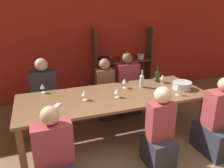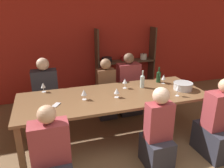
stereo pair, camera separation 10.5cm
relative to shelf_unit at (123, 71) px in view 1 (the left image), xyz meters
The scene contains 19 objects.
wall_back_red 1.14m from the shelf_unit, 166.07° to the left, with size 8.80×0.06×2.70m.
shelf_unit is the anchor object (origin of this frame).
dining_table 2.04m from the shelf_unit, 116.55° to the right, with size 2.95×1.09×0.77m.
mixing_bowl 1.98m from the shelf_unit, 82.32° to the right, with size 0.32×0.32×0.12m.
wine_bottle_green 1.52m from the shelf_unit, 87.66° to the right, with size 0.08×0.08×0.29m.
wine_bottle_dark 1.71m from the shelf_unit, 101.70° to the right, with size 0.07×0.07×0.30m.
wine_glass_red_a 2.14m from the shelf_unit, 115.10° to the right, with size 0.08×0.08×0.15m.
wine_glass_white_a 2.34m from the shelf_unit, 126.87° to the right, with size 0.08×0.08×0.16m.
wine_glass_red_b 2.40m from the shelf_unit, 145.52° to the right, with size 0.07×0.07×0.16m.
wine_glass_empty_a 2.18m from the shelf_unit, 89.48° to the right, with size 0.07×0.07×0.19m.
wine_glass_red_c 1.74m from the shelf_unit, 111.87° to the right, with size 0.08×0.08×0.17m.
wine_glass_white_b 1.62m from the shelf_unit, 86.01° to the right, with size 0.07×0.07×0.16m.
cell_phone 2.65m from the shelf_unit, 133.16° to the right, with size 0.14×0.16×0.01m.
person_near_a 2.71m from the shelf_unit, 81.57° to the right, with size 0.45×0.56×1.18m.
person_far_a 1.32m from the shelf_unit, 128.16° to the right, with size 0.34×0.43×1.18m.
person_near_b 3.32m from the shelf_unit, 125.85° to the right, with size 0.42×0.53×1.13m.
person_far_b 1.01m from the shelf_unit, 108.34° to the right, with size 0.45×0.56×1.23m.
person_near_c 2.70m from the shelf_unit, 102.08° to the right, with size 0.34×0.43×1.15m.
person_far_c 2.14m from the shelf_unit, 154.93° to the right, with size 0.45×0.56×1.24m.
Camera 1 is at (-1.21, -1.17, 2.09)m, focal length 35.00 mm.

